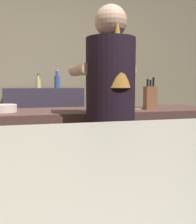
{
  "coord_description": "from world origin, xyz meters",
  "views": [
    {
      "loc": [
        -0.17,
        -1.34,
        1.15
      ],
      "look_at": [
        -0.02,
        -0.75,
        1.08
      ],
      "focal_mm": 40.64,
      "sensor_mm": 36.0,
      "label": 1
    }
  ],
  "objects_px": {
    "bottle_hot_sauce": "(38,83)",
    "bottle_vinegar": "(57,81)",
    "mixing_bowl": "(3,108)",
    "chefs_knife": "(127,109)",
    "bartender": "(111,110)",
    "knife_block": "(150,97)"
  },
  "relations": [
    {
      "from": "knife_block",
      "to": "mixing_bowl",
      "type": "height_order",
      "value": "knife_block"
    },
    {
      "from": "chefs_knife",
      "to": "bottle_vinegar",
      "type": "xyz_separation_m",
      "value": [
        -0.51,
        1.16,
        0.26
      ]
    },
    {
      "from": "mixing_bowl",
      "to": "chefs_knife",
      "type": "bearing_deg",
      "value": -1.68
    },
    {
      "from": "bartender",
      "to": "chefs_knife",
      "type": "xyz_separation_m",
      "value": [
        0.28,
        0.41,
        -0.04
      ]
    },
    {
      "from": "mixing_bowl",
      "to": "bottle_vinegar",
      "type": "xyz_separation_m",
      "value": [
        0.53,
        1.13,
        0.23
      ]
    },
    {
      "from": "mixing_bowl",
      "to": "bottle_vinegar",
      "type": "height_order",
      "value": "bottle_vinegar"
    },
    {
      "from": "bartender",
      "to": "chefs_knife",
      "type": "bearing_deg",
      "value": -42.61
    },
    {
      "from": "bottle_vinegar",
      "to": "bottle_hot_sauce",
      "type": "height_order",
      "value": "bottle_vinegar"
    },
    {
      "from": "knife_block",
      "to": "bottle_vinegar",
      "type": "distance_m",
      "value": 1.4
    },
    {
      "from": "mixing_bowl",
      "to": "chefs_knife",
      "type": "xyz_separation_m",
      "value": [
        1.04,
        -0.03,
        -0.03
      ]
    },
    {
      "from": "bottle_hot_sauce",
      "to": "bottle_vinegar",
      "type": "bearing_deg",
      "value": -5.65
    },
    {
      "from": "chefs_knife",
      "to": "bottle_vinegar",
      "type": "distance_m",
      "value": 1.29
    },
    {
      "from": "bartender",
      "to": "chefs_knife",
      "type": "height_order",
      "value": "bartender"
    },
    {
      "from": "bottle_hot_sauce",
      "to": "mixing_bowl",
      "type": "bearing_deg",
      "value": -104.56
    },
    {
      "from": "bartender",
      "to": "mixing_bowl",
      "type": "bearing_deg",
      "value": 52.1
    },
    {
      "from": "bartender",
      "to": "bottle_vinegar",
      "type": "relative_size",
      "value": 7.45
    },
    {
      "from": "bartender",
      "to": "knife_block",
      "type": "bearing_deg",
      "value": -60.07
    },
    {
      "from": "chefs_knife",
      "to": "bottle_hot_sauce",
      "type": "distance_m",
      "value": 1.42
    },
    {
      "from": "knife_block",
      "to": "chefs_knife",
      "type": "bearing_deg",
      "value": 171.6
    },
    {
      "from": "mixing_bowl",
      "to": "bartender",
      "type": "bearing_deg",
      "value": -29.86
    },
    {
      "from": "mixing_bowl",
      "to": "bottle_vinegar",
      "type": "relative_size",
      "value": 0.96
    },
    {
      "from": "bartender",
      "to": "bottle_hot_sauce",
      "type": "relative_size",
      "value": 9.72
    }
  ]
}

